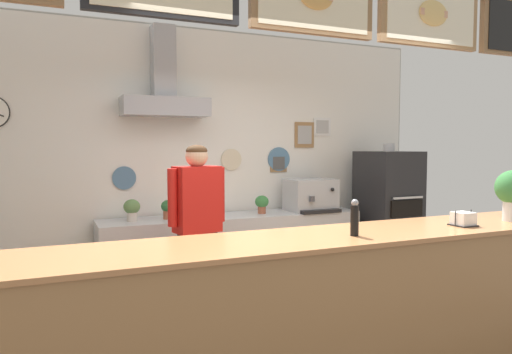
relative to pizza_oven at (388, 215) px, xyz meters
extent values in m
cube|color=#9E9E99|center=(-2.14, 0.65, 0.70)|extent=(5.60, 0.12, 3.01)
cube|color=white|center=(-2.14, 0.59, 0.70)|extent=(5.56, 0.01, 2.97)
cylinder|color=teal|center=(-3.11, 0.57, 0.51)|extent=(0.25, 0.02, 0.25)
cylinder|color=beige|center=(-2.50, 0.57, 0.49)|extent=(0.25, 0.02, 0.25)
cylinder|color=beige|center=(-1.86, 0.57, 0.70)|extent=(0.25, 0.02, 0.25)
cylinder|color=teal|center=(-1.23, 0.57, 0.70)|extent=(0.29, 0.02, 0.29)
cube|color=white|center=(-0.61, 0.57, 1.11)|extent=(0.25, 0.02, 0.23)
cube|color=#ACACAC|center=(-0.61, 0.56, 1.11)|extent=(0.18, 0.01, 0.16)
cube|color=#997047|center=(-1.23, 0.57, 0.65)|extent=(0.22, 0.02, 0.22)
cube|color=#4D4D4D|center=(-1.23, 0.56, 0.65)|extent=(0.16, 0.01, 0.16)
cube|color=#997047|center=(-0.87, 0.57, 1.00)|extent=(0.27, 0.02, 0.32)
cube|color=#A6A6A6|center=(-0.87, 0.56, 1.00)|extent=(0.20, 0.01, 0.23)
cube|color=#A3A5AD|center=(-2.69, 0.40, 1.28)|extent=(0.92, 0.39, 0.20)
cube|color=#A3A5AD|center=(-2.69, 0.47, 1.77)|extent=(0.24, 0.24, 0.78)
cube|color=olive|center=(-2.14, -1.79, 1.88)|extent=(0.96, 0.05, 0.48)
cube|color=#9E754C|center=(-1.09, -1.79, 1.88)|extent=(0.96, 0.05, 0.48)
cube|color=#F2E5C6|center=(-1.09, -1.82, 1.88)|extent=(0.87, 0.01, 0.42)
ellipsoid|color=#E5BC70|center=(-1.09, -1.83, 1.89)|extent=(0.28, 0.04, 0.20)
cube|color=tan|center=(-1.09, -1.84, 1.89)|extent=(0.27, 0.01, 0.05)
cube|color=#B77F4C|center=(-2.14, -2.08, -0.27)|extent=(4.71, 0.68, 1.05)
cube|color=#CF8550|center=(-2.14, -2.08, 0.26)|extent=(4.80, 0.71, 0.03)
cube|color=silver|center=(-1.94, 0.25, -0.36)|extent=(2.99, 0.59, 0.88)
cube|color=#9FA1A5|center=(-1.94, 0.25, -0.64)|extent=(2.84, 0.54, 0.02)
cube|color=#232326|center=(0.00, 0.00, 0.00)|extent=(0.61, 0.66, 1.59)
cube|color=black|center=(0.00, -0.34, 0.12)|extent=(0.46, 0.02, 0.20)
cube|color=silver|center=(0.00, -0.36, 0.25)|extent=(0.43, 0.02, 0.02)
cylinder|color=silver|center=(0.00, 0.00, 0.84)|extent=(0.14, 0.14, 0.10)
cube|color=#232328|center=(-2.69, -0.78, -0.34)|extent=(0.32, 0.25, 0.92)
cube|color=red|center=(-2.69, -0.78, 0.40)|extent=(0.42, 0.29, 0.57)
cylinder|color=red|center=(-2.46, -0.74, 0.43)|extent=(0.08, 0.08, 0.48)
cylinder|color=red|center=(-2.91, -0.83, 0.43)|extent=(0.08, 0.08, 0.48)
sphere|color=#D8AD8E|center=(-2.69, -0.78, 0.77)|extent=(0.19, 0.19, 0.19)
ellipsoid|color=#4C331E|center=(-2.69, -0.78, 0.82)|extent=(0.18, 0.18, 0.11)
cube|color=#B7BABF|center=(-0.97, 0.23, 0.27)|extent=(0.56, 0.41, 0.38)
cylinder|color=#4C4C51|center=(-1.09, 0.00, 0.25)|extent=(0.06, 0.06, 0.06)
cube|color=black|center=(-0.97, -0.01, 0.10)|extent=(0.51, 0.10, 0.04)
sphere|color=black|center=(-0.81, 0.01, 0.35)|extent=(0.04, 0.04, 0.04)
cylinder|color=beige|center=(-3.08, 0.26, 0.13)|extent=(0.11, 0.11, 0.09)
ellipsoid|color=#5B844C|center=(-3.08, 0.26, 0.23)|extent=(0.17, 0.17, 0.15)
cylinder|color=#9E563D|center=(-2.70, 0.26, 0.13)|extent=(0.10, 0.10, 0.09)
ellipsoid|color=#2D6638|center=(-2.70, 0.26, 0.22)|extent=(0.14, 0.14, 0.13)
cylinder|color=#9E563D|center=(-1.61, 0.24, 0.12)|extent=(0.09, 0.09, 0.08)
ellipsoid|color=#387A3D|center=(-1.61, 0.24, 0.22)|extent=(0.16, 0.16, 0.14)
cylinder|color=gray|center=(-0.56, -2.16, 0.31)|extent=(0.13, 0.13, 0.05)
cylinder|color=black|center=(-2.05, -2.18, 0.38)|extent=(0.05, 0.05, 0.20)
sphere|color=gray|center=(-2.05, -2.18, 0.49)|extent=(0.05, 0.05, 0.05)
cube|color=#262628|center=(-1.09, -2.18, 0.28)|extent=(0.15, 0.15, 0.01)
cylinder|color=#262628|center=(-1.17, -2.18, 0.34)|extent=(0.01, 0.01, 0.12)
cylinder|color=#262628|center=(-1.01, -2.18, 0.34)|extent=(0.01, 0.01, 0.12)
cube|color=white|center=(-1.09, -2.18, 0.33)|extent=(0.13, 0.13, 0.10)
camera|label=1|loc=(-3.85, -4.72, 0.86)|focal=33.34mm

